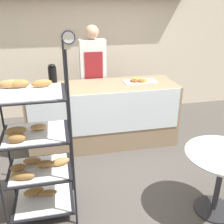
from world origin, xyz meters
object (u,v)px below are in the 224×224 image
(pastry_rack, at_px, (35,149))
(coffee_carafe, at_px, (53,77))
(donut_tray_counter, at_px, (139,81))
(cafe_table, at_px, (222,168))
(person_worker, at_px, (93,75))

(pastry_rack, relative_size, coffee_carafe, 4.87)
(pastry_rack, height_order, donut_tray_counter, pastry_rack)
(cafe_table, height_order, donut_tray_counter, donut_tray_counter)
(cafe_table, bearing_deg, pastry_rack, 167.62)
(pastry_rack, bearing_deg, person_worker, 65.31)
(pastry_rack, distance_m, person_worker, 2.09)
(coffee_carafe, bearing_deg, donut_tray_counter, 4.80)
(pastry_rack, height_order, coffee_carafe, pastry_rack)
(person_worker, relative_size, coffee_carafe, 4.86)
(donut_tray_counter, bearing_deg, coffee_carafe, -175.20)
(cafe_table, distance_m, coffee_carafe, 2.46)
(pastry_rack, xyz_separation_m, cafe_table, (1.87, -0.41, -0.23))
(person_worker, relative_size, donut_tray_counter, 3.51)
(pastry_rack, xyz_separation_m, donut_tray_counter, (1.53, 1.42, 0.20))
(donut_tray_counter, bearing_deg, cafe_table, -79.55)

